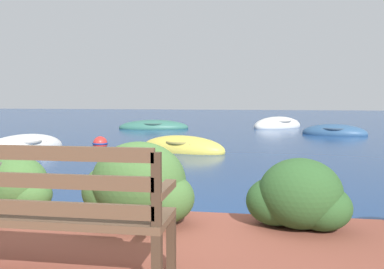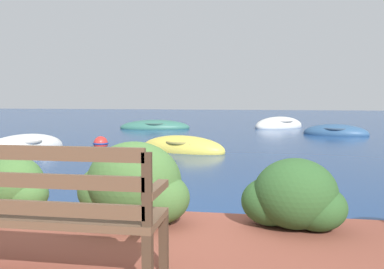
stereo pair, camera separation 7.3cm
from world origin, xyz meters
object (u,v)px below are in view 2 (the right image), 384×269
(park_bench, at_px, (44,208))
(rowboat_nearest, at_px, (23,150))
(rowboat_far, at_px, (336,133))
(rowboat_distant, at_px, (279,126))
(rowboat_mid, at_px, (182,149))
(rowboat_outer, at_px, (155,127))
(mooring_buoy, at_px, (101,143))

(park_bench, height_order, rowboat_nearest, park_bench)
(rowboat_far, height_order, rowboat_distant, rowboat_distant)
(rowboat_nearest, bearing_deg, park_bench, -133.38)
(park_bench, xyz_separation_m, rowboat_mid, (-0.64, 8.31, -0.64))
(park_bench, xyz_separation_m, rowboat_far, (4.11, 13.96, -0.64))
(rowboat_nearest, height_order, rowboat_mid, rowboat_nearest)
(rowboat_outer, distance_m, mooring_buoy, 6.56)
(park_bench, height_order, rowboat_distant, park_bench)
(rowboat_far, bearing_deg, rowboat_outer, 0.87)
(rowboat_nearest, relative_size, rowboat_outer, 0.90)
(rowboat_outer, bearing_deg, rowboat_mid, -81.01)
(mooring_buoy, bearing_deg, rowboat_distant, 56.47)
(rowboat_mid, relative_size, rowboat_far, 1.01)
(rowboat_nearest, distance_m, rowboat_mid, 4.09)
(rowboat_far, distance_m, rowboat_outer, 7.59)
(park_bench, height_order, rowboat_outer, park_bench)
(park_bench, height_order, mooring_buoy, park_bench)
(rowboat_far, distance_m, mooring_buoy, 8.76)
(park_bench, bearing_deg, rowboat_distant, 83.65)
(park_bench, xyz_separation_m, mooring_buoy, (-3.22, 9.15, -0.63))
(rowboat_nearest, bearing_deg, rowboat_outer, 5.39)
(rowboat_far, height_order, mooring_buoy, rowboat_far)
(rowboat_far, xyz_separation_m, rowboat_outer, (-7.39, 1.75, -0.00))
(rowboat_distant, bearing_deg, park_bench, 40.51)
(park_bench, bearing_deg, mooring_buoy, 110.12)
(rowboat_far, bearing_deg, rowboat_mid, 64.11)
(rowboat_mid, bearing_deg, park_bench, -67.72)
(rowboat_mid, height_order, rowboat_outer, rowboat_mid)
(rowboat_mid, relative_size, rowboat_outer, 0.79)
(rowboat_mid, distance_m, mooring_buoy, 2.71)
(mooring_buoy, bearing_deg, park_bench, -70.63)
(rowboat_mid, height_order, mooring_buoy, rowboat_mid)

